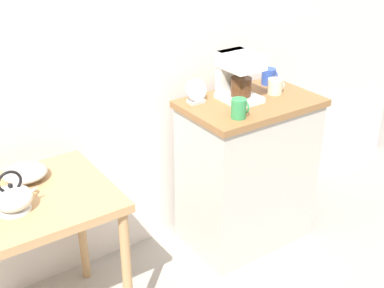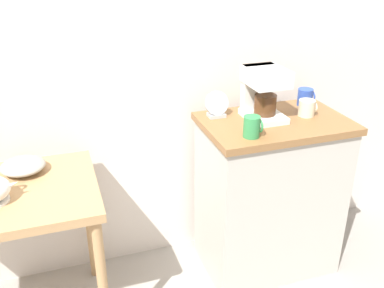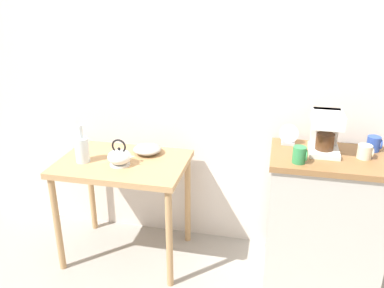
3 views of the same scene
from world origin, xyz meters
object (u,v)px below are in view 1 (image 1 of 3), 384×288
object	(u,v)px
teakettle	(13,198)
coffee_maker	(238,74)
mug_blue	(269,76)
table_clock	(196,92)
bowl_stoneware	(25,173)
mug_small_cream	(275,86)
mug_tall_green	(239,108)

from	to	relation	value
teakettle	coffee_maker	xyz separation A→B (m)	(1.28, 0.18, 0.22)
mug_blue	table_clock	xyz separation A→B (m)	(-0.52, -0.00, 0.01)
bowl_stoneware	table_clock	world-z (taller)	table_clock
teakettle	mug_small_cream	xyz separation A→B (m)	(1.51, 0.13, 0.12)
mug_blue	table_clock	bearing A→B (deg)	-179.53
coffee_maker	mug_blue	bearing A→B (deg)	15.48
mug_small_cream	coffee_maker	bearing A→B (deg)	167.65
mug_tall_green	mug_blue	xyz separation A→B (m)	(0.46, 0.29, -0.00)
mug_small_cream	mug_blue	bearing A→B (deg)	61.42
mug_blue	mug_tall_green	bearing A→B (deg)	-147.78
mug_blue	table_clock	size ratio (longest dim) A/B	0.69
teakettle	mug_blue	size ratio (longest dim) A/B	2.05
coffee_maker	bowl_stoneware	bearing A→B (deg)	178.09
bowl_stoneware	table_clock	xyz separation A→B (m)	(0.95, 0.04, 0.16)
bowl_stoneware	mug_tall_green	world-z (taller)	mug_tall_green
coffee_maker	mug_blue	xyz separation A→B (m)	(0.31, 0.08, -0.09)
mug_small_cream	mug_tall_green	bearing A→B (deg)	-158.32
bowl_stoneware	mug_small_cream	xyz separation A→B (m)	(1.40, -0.09, 0.15)
table_clock	bowl_stoneware	bearing A→B (deg)	-177.49
teakettle	bowl_stoneware	bearing A→B (deg)	62.00
mug_blue	table_clock	world-z (taller)	table_clock
bowl_stoneware	table_clock	bearing A→B (deg)	2.51
teakettle	table_clock	xyz separation A→B (m)	(1.07, 0.26, 0.14)
mug_tall_green	teakettle	bearing A→B (deg)	178.77
mug_tall_green	bowl_stoneware	bearing A→B (deg)	166.60
bowl_stoneware	mug_tall_green	distance (m)	1.05
bowl_stoneware	teakettle	size ratio (longest dim) A/B	1.03
bowl_stoneware	mug_blue	xyz separation A→B (m)	(1.47, 0.05, 0.15)
bowl_stoneware	table_clock	size ratio (longest dim) A/B	1.46
bowl_stoneware	mug_small_cream	bearing A→B (deg)	-3.67
bowl_stoneware	teakettle	bearing A→B (deg)	-118.00
bowl_stoneware	table_clock	distance (m)	0.97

